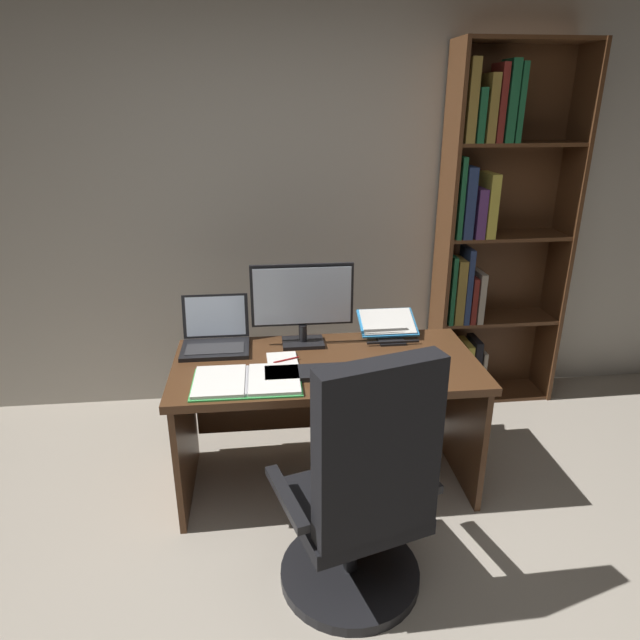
{
  "coord_description": "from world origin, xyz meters",
  "views": [
    {
      "loc": [
        -0.3,
        -1.24,
        1.93
      ],
      "look_at": [
        -0.04,
        1.21,
        0.96
      ],
      "focal_mm": 31.35,
      "sensor_mm": 36.0,
      "label": 1
    }
  ],
  "objects_px": {
    "laptop": "(215,338)",
    "pen": "(286,360)",
    "computer_mouse": "(371,368)",
    "notepad": "(282,361)",
    "monitor": "(302,304)",
    "reading_stand_with_book": "(388,325)",
    "bookshelf": "(488,238)",
    "office_chair": "(362,501)",
    "open_binder": "(247,381)",
    "desk": "(325,390)",
    "keyboard": "(309,373)"
  },
  "relations": [
    {
      "from": "keyboard",
      "to": "reading_stand_with_book",
      "type": "distance_m",
      "value": 0.65
    },
    {
      "from": "desk",
      "to": "laptop",
      "type": "relative_size",
      "value": 4.37
    },
    {
      "from": "bookshelf",
      "to": "pen",
      "type": "bearing_deg",
      "value": -148.04
    },
    {
      "from": "monitor",
      "to": "reading_stand_with_book",
      "type": "relative_size",
      "value": 1.71
    },
    {
      "from": "notepad",
      "to": "bookshelf",
      "type": "bearing_deg",
      "value": 31.58
    },
    {
      "from": "monitor",
      "to": "computer_mouse",
      "type": "relative_size",
      "value": 5.16
    },
    {
      "from": "office_chair",
      "to": "notepad",
      "type": "relative_size",
      "value": 5.35
    },
    {
      "from": "laptop",
      "to": "monitor",
      "type": "bearing_deg",
      "value": -0.7
    },
    {
      "from": "laptop",
      "to": "notepad",
      "type": "relative_size",
      "value": 1.66
    },
    {
      "from": "keyboard",
      "to": "pen",
      "type": "distance_m",
      "value": 0.18
    },
    {
      "from": "computer_mouse",
      "to": "reading_stand_with_book",
      "type": "bearing_deg",
      "value": 67.66
    },
    {
      "from": "office_chair",
      "to": "computer_mouse",
      "type": "xyz_separation_m",
      "value": [
        0.15,
        0.63,
        0.26
      ]
    },
    {
      "from": "office_chair",
      "to": "desk",
      "type": "bearing_deg",
      "value": 77.05
    },
    {
      "from": "monitor",
      "to": "computer_mouse",
      "type": "height_order",
      "value": "monitor"
    },
    {
      "from": "bookshelf",
      "to": "open_binder",
      "type": "distance_m",
      "value": 1.89
    },
    {
      "from": "monitor",
      "to": "notepad",
      "type": "relative_size",
      "value": 2.55
    },
    {
      "from": "desk",
      "to": "bookshelf",
      "type": "relative_size",
      "value": 0.67
    },
    {
      "from": "office_chair",
      "to": "pen",
      "type": "bearing_deg",
      "value": 91.38
    },
    {
      "from": "laptop",
      "to": "pen",
      "type": "height_order",
      "value": "laptop"
    },
    {
      "from": "laptop",
      "to": "open_binder",
      "type": "height_order",
      "value": "laptop"
    },
    {
      "from": "laptop",
      "to": "notepad",
      "type": "xyz_separation_m",
      "value": [
        0.34,
        -0.22,
        -0.05
      ]
    },
    {
      "from": "open_binder",
      "to": "office_chair",
      "type": "bearing_deg",
      "value": -52.25
    },
    {
      "from": "computer_mouse",
      "to": "notepad",
      "type": "height_order",
      "value": "computer_mouse"
    },
    {
      "from": "keyboard",
      "to": "reading_stand_with_book",
      "type": "relative_size",
      "value": 1.34
    },
    {
      "from": "office_chair",
      "to": "open_binder",
      "type": "height_order",
      "value": "office_chair"
    },
    {
      "from": "monitor",
      "to": "reading_stand_with_book",
      "type": "bearing_deg",
      "value": 7.39
    },
    {
      "from": "office_chair",
      "to": "reading_stand_with_book",
      "type": "relative_size",
      "value": 3.57
    },
    {
      "from": "reading_stand_with_book",
      "to": "open_binder",
      "type": "bearing_deg",
      "value": -147.93
    },
    {
      "from": "keyboard",
      "to": "open_binder",
      "type": "relative_size",
      "value": 0.83
    },
    {
      "from": "computer_mouse",
      "to": "reading_stand_with_book",
      "type": "distance_m",
      "value": 0.47
    },
    {
      "from": "reading_stand_with_book",
      "to": "notepad",
      "type": "relative_size",
      "value": 1.5
    },
    {
      "from": "bookshelf",
      "to": "keyboard",
      "type": "distance_m",
      "value": 1.63
    },
    {
      "from": "laptop",
      "to": "keyboard",
      "type": "relative_size",
      "value": 0.83
    },
    {
      "from": "monitor",
      "to": "keyboard",
      "type": "relative_size",
      "value": 1.28
    },
    {
      "from": "monitor",
      "to": "reading_stand_with_book",
      "type": "distance_m",
      "value": 0.51
    },
    {
      "from": "keyboard",
      "to": "computer_mouse",
      "type": "height_order",
      "value": "computer_mouse"
    },
    {
      "from": "office_chair",
      "to": "keyboard",
      "type": "relative_size",
      "value": 2.67
    },
    {
      "from": "bookshelf",
      "to": "monitor",
      "type": "height_order",
      "value": "bookshelf"
    },
    {
      "from": "monitor",
      "to": "desk",
      "type": "bearing_deg",
      "value": -58.28
    },
    {
      "from": "desk",
      "to": "reading_stand_with_book",
      "type": "distance_m",
      "value": 0.51
    },
    {
      "from": "monitor",
      "to": "open_binder",
      "type": "distance_m",
      "value": 0.56
    },
    {
      "from": "computer_mouse",
      "to": "notepad",
      "type": "xyz_separation_m",
      "value": [
        -0.42,
        0.15,
        -0.02
      ]
    },
    {
      "from": "open_binder",
      "to": "bookshelf",
      "type": "bearing_deg",
      "value": 34.63
    },
    {
      "from": "computer_mouse",
      "to": "notepad",
      "type": "relative_size",
      "value": 0.5
    },
    {
      "from": "reading_stand_with_book",
      "to": "desk",
      "type": "bearing_deg",
      "value": -149.01
    },
    {
      "from": "keyboard",
      "to": "pen",
      "type": "relative_size",
      "value": 3.0
    },
    {
      "from": "computer_mouse",
      "to": "open_binder",
      "type": "xyz_separation_m",
      "value": [
        -0.59,
        -0.05,
        -0.01
      ]
    },
    {
      "from": "open_binder",
      "to": "computer_mouse",
      "type": "bearing_deg",
      "value": 5.33
    },
    {
      "from": "notepad",
      "to": "computer_mouse",
      "type": "bearing_deg",
      "value": -20.01
    },
    {
      "from": "monitor",
      "to": "laptop",
      "type": "height_order",
      "value": "monitor"
    }
  ]
}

